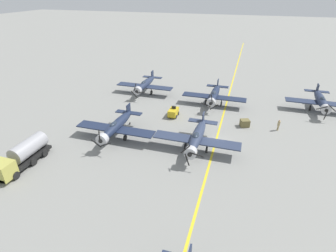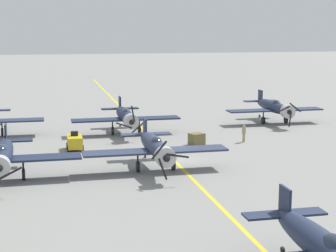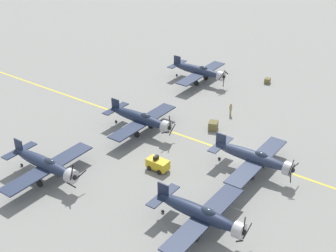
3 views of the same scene
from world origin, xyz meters
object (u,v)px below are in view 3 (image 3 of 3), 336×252
at_px(airplane_mid_right, 201,214).
at_px(airplane_mid_center, 255,157).
at_px(airplane_near_center, 141,119).
at_px(tow_tractor, 158,164).
at_px(airplane_near_left, 200,71).
at_px(supply_crate_mid_lane, 213,126).
at_px(supply_crate_by_tanker, 267,81).
at_px(airplane_near_right, 46,164).
at_px(ground_crew_inspecting, 231,109).

bearing_deg(airplane_mid_right, airplane_mid_center, -178.83).
relative_size(airplane_near_center, tow_tractor, 4.62).
distance_m(airplane_near_left, supply_crate_mid_lane, 16.45).
xyz_separation_m(airplane_near_left, supply_crate_by_tanker, (-6.25, 9.38, -1.59)).
bearing_deg(airplane_mid_center, supply_crate_by_tanker, -169.81).
bearing_deg(supply_crate_mid_lane, airplane_mid_center, 55.99).
xyz_separation_m(airplane_mid_right, tow_tractor, (-6.06, -9.73, -1.22)).
height_order(airplane_near_center, supply_crate_by_tanker, airplane_near_center).
bearing_deg(supply_crate_by_tanker, airplane_mid_right, 15.63).
xyz_separation_m(tow_tractor, supply_crate_mid_lane, (-12.23, 0.21, -0.21)).
height_order(airplane_near_right, airplane_near_center, airplane_near_center).
bearing_deg(ground_crew_inspecting, supply_crate_mid_lane, 2.08).
relative_size(ground_crew_inspecting, supply_crate_by_tanker, 1.80).
bearing_deg(airplane_near_left, supply_crate_by_tanker, 130.85).
distance_m(airplane_near_center, tow_tractor, 9.50).
bearing_deg(airplane_near_right, ground_crew_inspecting, 176.59).
bearing_deg(ground_crew_inspecting, airplane_mid_center, 39.51).
xyz_separation_m(airplane_mid_right, ground_crew_inspecting, (-23.42, -9.70, -1.01)).
bearing_deg(supply_crate_by_tanker, tow_tractor, 1.28).
bearing_deg(airplane_mid_right, supply_crate_mid_lane, -153.20).
height_order(airplane_mid_center, airplane_near_left, same).
height_order(airplane_mid_right, supply_crate_mid_lane, airplane_mid_right).
bearing_deg(airplane_near_center, tow_tractor, 66.10).
bearing_deg(airplane_mid_right, tow_tractor, -122.60).
bearing_deg(airplane_mid_center, airplane_near_right, -62.44).
relative_size(airplane_mid_right, airplane_near_center, 1.00).
distance_m(airplane_near_right, ground_crew_inspecting, 27.73).
bearing_deg(airplane_near_center, airplane_mid_center, 106.08).
distance_m(airplane_mid_center, tow_tractor, 11.20).
xyz_separation_m(airplane_near_right, airplane_mid_right, (-2.78, 18.73, -0.00)).
bearing_deg(airplane_near_left, airplane_mid_center, 52.94).
bearing_deg(ground_crew_inspecting, airplane_near_right, -19.01).
bearing_deg(airplane_mid_center, airplane_near_center, -101.46).
bearing_deg(airplane_near_left, airplane_mid_right, 39.73).
relative_size(airplane_near_right, airplane_near_center, 1.00).
distance_m(ground_crew_inspecting, supply_crate_by_tanker, 13.90).
distance_m(airplane_mid_center, ground_crew_inspecting, 14.66).
relative_size(airplane_mid_center, airplane_near_center, 1.00).
distance_m(airplane_near_right, supply_crate_by_tanker, 40.95).
relative_size(tow_tractor, supply_crate_mid_lane, 1.85).
distance_m(tow_tractor, supply_crate_mid_lane, 12.23).
distance_m(airplane_mid_right, tow_tractor, 11.53).
height_order(airplane_near_center, tow_tractor, airplane_near_center).
height_order(supply_crate_by_tanker, supply_crate_mid_lane, supply_crate_mid_lane).
relative_size(airplane_near_right, tow_tractor, 4.62).
relative_size(airplane_near_right, supply_crate_mid_lane, 8.53).
bearing_deg(supply_crate_mid_lane, airplane_mid_right, 27.50).
relative_size(supply_crate_by_tanker, supply_crate_mid_lane, 0.72).
relative_size(airplane_near_right, supply_crate_by_tanker, 11.77).
height_order(airplane_near_center, supply_crate_mid_lane, airplane_near_center).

